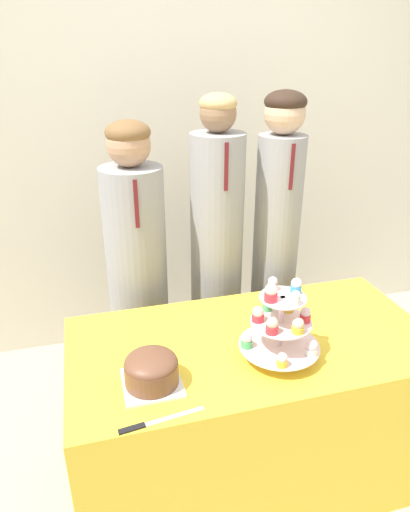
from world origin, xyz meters
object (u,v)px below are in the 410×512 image
object	(u,v)px
round_cake	(151,369)
cake_knife	(148,424)
cupcake_stand	(280,322)
student_1	(216,263)
student_2	(275,250)
student_0	(138,282)

from	to	relation	value
round_cake	cake_knife	world-z (taller)	round_cake
cupcake_stand	student_1	xyz separation A→B (m)	(-0.02, 0.76, -0.11)
round_cake	student_1	xyz separation A→B (m)	(0.47, 0.79, -0.02)
student_1	student_2	distance (m)	0.33
student_2	student_0	bearing A→B (deg)	180.00
cupcake_stand	student_1	size ratio (longest dim) A/B	0.20
round_cake	cake_knife	xyz separation A→B (m)	(-0.05, -0.19, -0.06)
cake_knife	student_0	size ratio (longest dim) A/B	0.18
cupcake_stand	student_0	xyz separation A→B (m)	(-0.44, 0.76, -0.15)
round_cake	student_1	distance (m)	0.93
student_0	student_1	bearing A→B (deg)	-0.00
student_0	student_1	world-z (taller)	student_1
student_2	cupcake_stand	bearing A→B (deg)	-112.34
round_cake	student_2	world-z (taller)	student_2
cake_knife	student_2	size ratio (longest dim) A/B	0.17
student_0	student_2	distance (m)	0.75
round_cake	student_1	world-z (taller)	student_1
cake_knife	cupcake_stand	world-z (taller)	cupcake_stand
student_1	student_2	bearing A→B (deg)	-0.00
round_cake	student_0	bearing A→B (deg)	85.84
student_0	cake_knife	bearing A→B (deg)	-96.00
student_0	student_2	size ratio (longest dim) A/B	0.93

